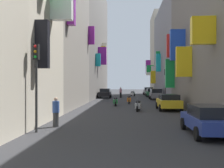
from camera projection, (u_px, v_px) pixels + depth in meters
The scene contains 20 objects.
ground_plane at pixel (129, 102), 33.13m from camera, with size 140.00×140.00×0.00m, color #2D2D30.
building_left_mid_a at pixel (3, 23), 16.77m from camera, with size 7.35×7.18×12.28m.
building_left_mid_b at pixel (50, 2), 27.03m from camera, with size 6.74×13.40×21.16m.
building_left_mid_c at pixel (85, 38), 48.61m from camera, with size 7.36×29.84×20.97m.
building_right_mid_b at pixel (180, 52), 42.15m from camera, with size 6.87×20.92×14.70m.
building_right_mid_c at pixel (166, 55), 57.58m from camera, with size 7.38×10.01×17.01m.
parked_car_green at pixel (151, 92), 46.96m from camera, with size 1.91×4.17×1.42m.
parked_car_black at pixel (105, 93), 43.23m from camera, with size 1.94×4.12×1.51m.
parked_car_yellow at pixel (169, 102), 23.76m from camera, with size 1.96×4.02×1.41m.
parked_car_silver at pixel (148, 91), 54.82m from camera, with size 2.02×4.24×1.53m.
parked_car_blue at pixel (209, 119), 12.35m from camera, with size 1.92×4.22×1.38m.
parked_car_grey at pixel (156, 94), 39.07m from camera, with size 1.83×4.10×1.56m.
scooter_white at pixel (133, 94), 48.99m from camera, with size 0.83×1.85×1.13m.
scooter_silver at pixel (138, 106), 22.96m from camera, with size 0.59×1.76×1.13m.
scooter_green at pixel (116, 101), 28.24m from camera, with size 0.45×1.81×1.13m.
scooter_orange at pixel (129, 100), 31.28m from camera, with size 0.47×1.77×1.13m.
pedestrian_crossing at pixel (56, 112), 14.68m from camera, with size 0.45×0.45×1.61m.
pedestrian_near_left at pixel (121, 92), 43.89m from camera, with size 0.41×0.41×1.72m.
traffic_light_near_corner at pixel (165, 80), 33.84m from camera, with size 0.26×0.34×4.14m.
traffic_light_far_corner at pixel (36, 72), 13.00m from camera, with size 0.26×0.34×4.28m.
Camera 1 is at (-0.16, -3.19, 2.39)m, focal length 43.14 mm.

